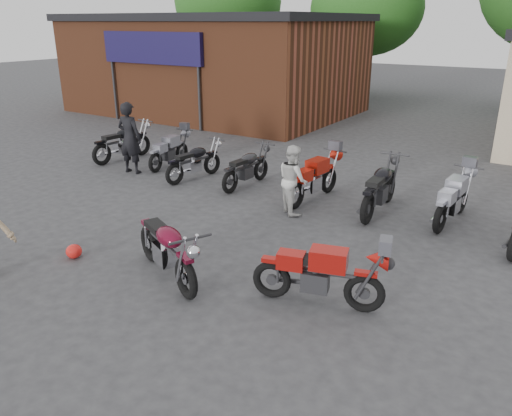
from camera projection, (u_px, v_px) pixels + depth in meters
The scene contains 16 objects.
ground at pixel (141, 284), 8.07m from camera, with size 90.00×90.00×0.00m, color #343437.
brick_building at pixel (216, 67), 22.94m from camera, with size 12.00×8.00×4.00m, color brown.
tree_0 at pixel (228, 19), 31.03m from camera, with size 6.56×6.56×8.20m, color #1A4B14, non-canonical shape.
tree_1 at pixel (365, 26), 26.61m from camera, with size 5.92×5.92×7.40m, color #1A4B14, non-canonical shape.
vintage_motorcycle at pixel (167, 245), 8.02m from camera, with size 2.09×0.69×1.21m, color #590B1F, non-canonical shape.
sportbike at pixel (320, 272), 7.29m from camera, with size 1.91×0.63×1.11m, color #A4120D, non-canonical shape.
helmet at pixel (74, 251), 8.91m from camera, with size 0.28×0.28×0.26m, color red.
person_dark at pixel (130, 138), 13.65m from camera, with size 0.72×0.47×1.96m, color black.
person_light at pixel (293, 180), 10.82m from camera, with size 0.74×0.58×1.52m, color silver.
row_bike_0 at pixel (123, 141), 15.06m from camera, with size 2.06×0.68×1.20m, color black, non-canonical shape.
row_bike_1 at pixel (169, 149), 14.39m from camera, with size 1.81×0.60×1.05m, color gray, non-canonical shape.
row_bike_2 at pixel (195, 160), 13.24m from camera, with size 1.84×0.61×1.07m, color black, non-canonical shape.
row_bike_3 at pixel (247, 166), 12.66m from camera, with size 1.85×0.61×1.07m, color black, non-canonical shape.
row_bike_4 at pixel (314, 176), 11.66m from camera, with size 2.00×0.66×1.16m, color red, non-canonical shape.
row_bike_5 at pixel (380, 185), 10.89m from camera, with size 2.16×0.71×1.25m, color black, non-canonical shape.
row_bike_6 at pixel (454, 197), 10.36m from camera, with size 1.96×0.65×1.14m, color gray, non-canonical shape.
Camera 1 is at (5.42, -4.97, 4.00)m, focal length 35.00 mm.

